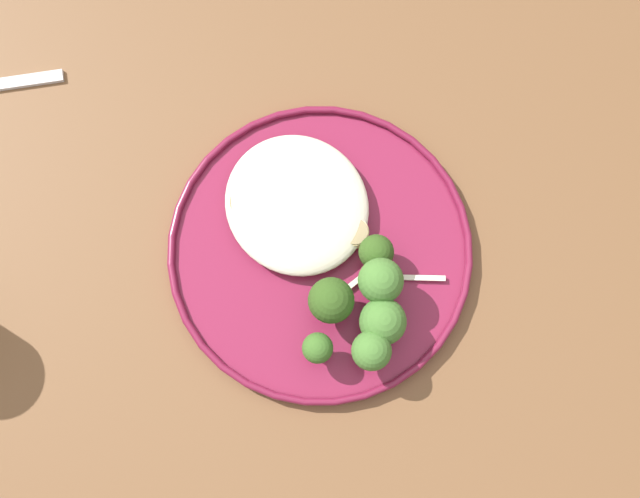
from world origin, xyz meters
The scene contains 16 objects.
ground centered at (0.00, 0.00, 0.00)m, with size 6.00×6.00×0.00m, color #47423D.
wooden_dining_table centered at (0.00, 0.00, 0.66)m, with size 1.40×1.00×0.74m.
dinner_plate centered at (-0.01, -0.02, 0.75)m, with size 0.29×0.29×0.02m.
noodle_bed centered at (0.03, -0.03, 0.76)m, with size 0.14×0.13×0.03m.
seared_scallop_rear_pale centered at (-0.02, -0.05, 0.76)m, with size 0.03×0.03×0.02m.
seared_scallop_center_golden centered at (0.01, -0.02, 0.76)m, with size 0.02×0.02×0.02m.
seared_scallop_right_edge centered at (0.08, -0.05, 0.76)m, with size 0.03×0.03×0.01m.
seared_scallop_tilted_round centered at (0.07, 0.01, 0.76)m, with size 0.03×0.03×0.02m.
broccoli_floret_left_leaning centered at (-0.10, -0.02, 0.78)m, with size 0.04×0.04×0.06m.
broccoli_floret_rear_charred centered at (-0.06, 0.01, 0.79)m, with size 0.04×0.04×0.06m.
broccoli_floret_center_pile centered at (-0.05, -0.06, 0.78)m, with size 0.03×0.03×0.05m.
broccoli_floret_split_head centered at (-0.07, -0.04, 0.79)m, with size 0.04×0.04×0.06m.
broccoli_floret_small_sprig centered at (-0.12, 0.01, 0.79)m, with size 0.04×0.04×0.06m.
broccoli_floret_tall_stalk centered at (-0.08, 0.04, 0.78)m, with size 0.03×0.03×0.05m.
onion_sliver_curled_piece centered at (-0.06, -0.02, 0.75)m, with size 0.05×0.01×0.00m, color silver.
onion_sliver_long_sliver centered at (-0.09, -0.08, 0.75)m, with size 0.04×0.01×0.00m, color silver.
Camera 1 is at (-0.13, 0.08, 1.52)m, focal length 46.21 mm.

